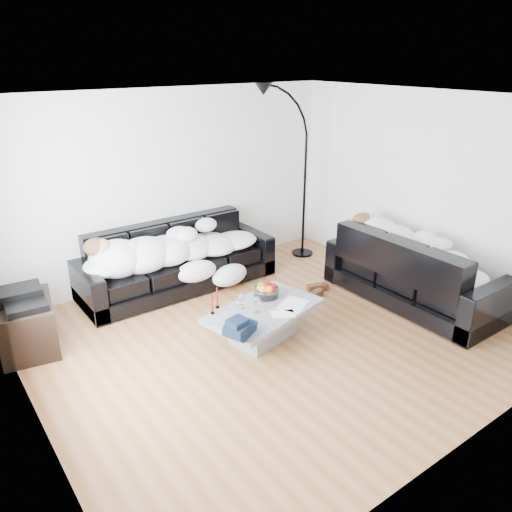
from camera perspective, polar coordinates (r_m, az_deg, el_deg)
ground at (r=5.76m, az=1.78°, el=-9.24°), size 5.00×5.00×0.00m
wall_back at (r=7.03m, az=-9.48°, el=7.91°), size 5.00×0.02×2.60m
wall_left at (r=4.26m, az=-25.75°, el=-3.76°), size 0.02×4.50×2.60m
wall_right at (r=6.96m, az=18.56°, el=6.90°), size 0.02×4.50×2.60m
ceiling at (r=4.93m, az=2.15°, el=17.50°), size 5.00×5.00×0.00m
sofa_back at (r=6.82m, az=-8.97°, el=-0.19°), size 2.65×0.92×0.87m
sofa_right at (r=6.66m, az=17.64°, el=-1.37°), size 0.97×2.25×0.91m
sleeper_back at (r=6.70m, az=-8.88°, el=1.35°), size 2.24×0.78×0.45m
sleeper_right at (r=6.59m, az=17.84°, el=0.23°), size 0.82×1.93×0.47m
teal_cushion at (r=6.92m, az=13.03°, el=2.37°), size 0.42×0.38×0.20m
coffee_table at (r=5.64m, az=0.90°, el=-7.70°), size 1.43×1.03×0.38m
fruit_bowl at (r=5.77m, az=1.17°, el=-3.86°), size 0.34×0.34×0.18m
wine_glass_a at (r=5.51m, az=-1.66°, el=-5.21°), size 0.08×0.08×0.18m
wine_glass_b at (r=5.37m, az=-1.87°, el=-5.95°), size 0.09×0.09×0.19m
wine_glass_c at (r=5.43m, az=0.10°, el=-5.60°), size 0.10×0.10×0.19m
candle_left at (r=5.42m, az=-5.03°, el=-5.58°), size 0.04×0.04×0.22m
candle_right at (r=5.53m, az=-4.46°, el=-4.81°), size 0.05×0.05×0.24m
newspaper_a at (r=5.64m, az=4.29°, el=-5.51°), size 0.44×0.40×0.01m
newspaper_b at (r=5.44m, az=3.12°, el=-6.61°), size 0.30×0.27×0.01m
navy_jacket at (r=4.98m, az=-1.95°, el=-7.50°), size 0.42×0.40×0.16m
shoes at (r=6.73m, az=6.89°, el=-3.98°), size 0.47×0.35×0.10m
av_cabinet at (r=5.96m, az=-24.67°, el=-7.24°), size 0.70×0.90×0.56m
stereo at (r=5.81m, az=-25.21°, el=-4.27°), size 0.47×0.38×0.13m
floor_lamp at (r=7.70m, az=5.60°, el=8.29°), size 0.87×0.41×2.32m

